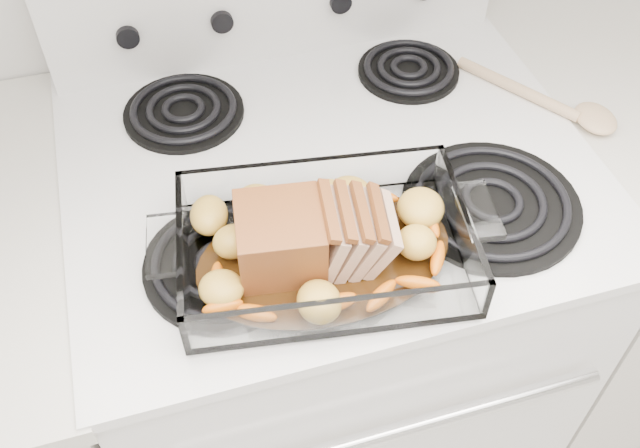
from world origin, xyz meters
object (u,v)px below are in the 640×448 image
object	(u,v)px
electric_range	(326,325)
baking_dish	(324,250)
counter_right	(620,256)
pork_roast	(303,240)

from	to	relation	value
electric_range	baking_dish	xyz separation A→B (m)	(-0.06, -0.19, 0.48)
counter_right	pork_roast	distance (m)	0.94
counter_right	pork_roast	xyz separation A→B (m)	(-0.76, -0.19, 0.53)
counter_right	pork_roast	bearing A→B (deg)	-165.83
baking_dish	pork_roast	world-z (taller)	pork_roast
counter_right	pork_roast	world-z (taller)	pork_roast
counter_right	pork_roast	size ratio (longest dim) A/B	4.68
baking_dish	electric_range	bearing A→B (deg)	80.09
electric_range	counter_right	distance (m)	0.67
electric_range	pork_roast	world-z (taller)	electric_range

